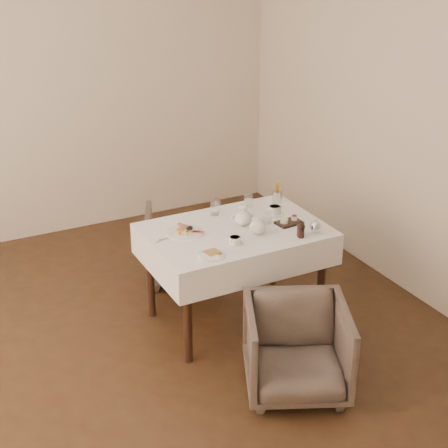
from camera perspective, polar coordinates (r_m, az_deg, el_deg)
table at (r=4.99m, az=0.92°, el=-1.63°), size 1.28×0.88×0.75m
armchair_near at (r=4.46m, az=6.07°, el=-10.28°), size 0.86×0.87×0.60m
armchair_far at (r=5.77m, az=-3.30°, el=-1.64°), size 0.85×0.86×0.60m
breakfast_plate at (r=4.88m, az=-3.29°, el=-0.66°), size 0.27×0.27×0.03m
side_plate at (r=4.54m, az=-1.11°, el=-2.61°), size 0.20×0.19×0.02m
teapot_centre at (r=4.96m, az=1.58°, el=0.59°), size 0.21×0.18×0.14m
teapot_front at (r=4.83m, az=2.82°, el=-0.15°), size 0.20×0.18×0.13m
creamer at (r=5.18m, az=1.57°, el=1.26°), size 0.08×0.08×0.07m
teacup_near at (r=4.69m, az=0.93°, el=-1.44°), size 0.12×0.12×0.06m
teacup_far at (r=5.18m, az=4.23°, el=1.11°), size 0.14×0.14×0.07m
glass_left at (r=5.16m, az=-0.77°, el=1.27°), size 0.07×0.07×0.09m
glass_mid at (r=5.02m, az=3.58°, el=0.57°), size 0.08×0.08×0.10m
glass_right at (r=5.31m, az=2.04°, el=1.99°), size 0.08×0.08×0.10m
condiment_board at (r=5.04m, az=5.40°, el=0.19°), size 0.20×0.14×0.05m
pepper_mill_left at (r=4.82m, az=6.43°, el=-0.53°), size 0.06×0.06×0.11m
pepper_mill_right at (r=4.84m, az=6.37°, el=-0.36°), size 0.07×0.07×0.11m
silver_pot at (r=4.90m, az=7.61°, el=-0.15°), size 0.12×0.11×0.11m
fries_cup at (r=5.39m, az=4.45°, el=2.55°), size 0.08×0.08×0.17m
cutlery_fork at (r=4.80m, az=-4.89°, el=-1.23°), size 0.18×0.08×0.00m
cutlery_knife at (r=4.80m, az=-4.37°, el=-1.20°), size 0.18×0.06×0.00m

